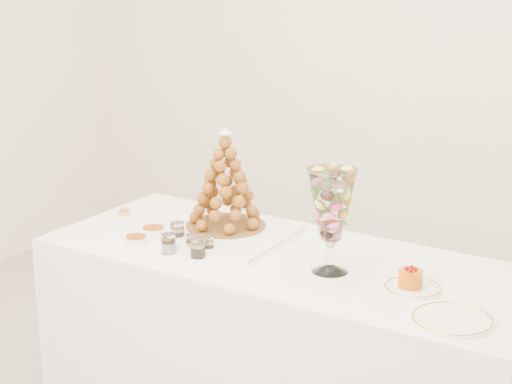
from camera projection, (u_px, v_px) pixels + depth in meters
The scene contains 15 objects.
buffet_table at pixel (287, 344), 3.32m from camera, with size 1.93×0.79×0.73m.
lace_tray at pixel (213, 232), 3.45m from camera, with size 0.61×0.46×0.02m, color white.
macaron_vase at pixel (332, 206), 3.00m from camera, with size 0.17×0.17×0.38m.
cake_plate at pixel (413, 288), 2.91m from camera, with size 0.20×0.20×0.01m, color white.
spare_plate at pixel (452, 320), 2.66m from camera, with size 0.26×0.26×0.01m, color white.
pink_tart at pixel (124, 211), 3.70m from camera, with size 0.05×0.05×0.03m.
verrine_a at pixel (177, 232), 3.37m from camera, with size 0.06×0.06×0.08m, color white.
verrine_b at pixel (192, 243), 3.27m from camera, with size 0.05×0.05×0.06m, color white.
verrine_c at pixel (208, 244), 3.25m from camera, with size 0.05×0.05×0.07m, color white.
verrine_d at pixel (168, 243), 3.24m from camera, with size 0.05×0.05×0.07m, color white.
verrine_e at pixel (198, 248), 3.19m from camera, with size 0.06×0.06×0.07m, color white.
ramekin_back at pixel (153, 231), 3.44m from camera, with size 0.10×0.10×0.03m, color white.
ramekin_front at pixel (136, 240), 3.34m from camera, with size 0.09×0.09×0.03m, color white.
croquembouche at pixel (225, 180), 3.43m from camera, with size 0.33×0.33×0.41m.
mousse_cake at pixel (411, 278), 2.90m from camera, with size 0.08×0.08×0.07m.
Camera 1 is at (1.64, -2.35, 1.87)m, focal length 60.00 mm.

